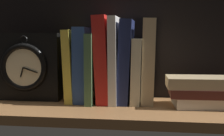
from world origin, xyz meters
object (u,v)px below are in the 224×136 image
Objects in this scene: book_green_romantic at (93,68)px; book_white_catcher at (115,60)px; book_cream_twain at (137,71)px; book_red_requiem at (104,59)px; book_navy_bierce at (125,61)px; book_stack_side at (199,91)px; book_tan_shortstories at (149,61)px; book_yellow_seinlanguage at (72,66)px; framed_clock at (27,67)px; book_blue_modern at (83,64)px.

book_white_catcher reaches higher than book_green_romantic.
book_cream_twain is (13.00, 0.00, -0.71)cm from book_green_romantic.
book_red_requiem reaches higher than book_navy_bierce.
book_green_romantic is 1.06× the size of book_stack_side.
book_tan_shortstories is at bearing 0.00° from book_red_requiem.
book_stack_side is (17.56, -3.38, -5.08)cm from book_cream_twain.
book_yellow_seinlanguage is 0.85× the size of book_white_catcher.
book_green_romantic is 0.99× the size of framed_clock.
framed_clock is (-17.20, -0.83, -0.82)cm from book_blue_modern.
book_stack_side is (20.91, -3.38, -7.83)cm from book_navy_bierce.
book_blue_modern is 1.18× the size of book_cream_twain.
book_white_catcher is 1.31× the size of book_stack_side.
book_navy_bierce reaches higher than framed_clock.
book_white_catcher is 9.94cm from book_tan_shortstories.
book_white_catcher is at bearing 0.00° from book_yellow_seinlanguage.
book_white_catcher is at bearing 0.00° from book_green_romantic.
book_white_catcher is at bearing 180.00° from book_tan_shortstories.
book_blue_modern is 0.87× the size of book_red_requiem.
book_red_requiem is (9.72, 0.00, 2.02)cm from book_yellow_seinlanguage.
book_blue_modern is at bearing 180.00° from book_navy_bierce.
book_navy_bierce reaches higher than book_blue_modern.
book_red_requiem reaches higher than book_yellow_seinlanguage.
book_tan_shortstories is (22.95, 0.00, 1.57)cm from book_yellow_seinlanguage.
book_white_catcher reaches higher than book_tan_shortstories.
book_cream_twain is at bearing 0.00° from book_blue_modern.
book_tan_shortstories reaches higher than book_yellow_seinlanguage.
book_white_catcher is 27.01cm from framed_clock.
book_white_catcher is at bearing 180.00° from book_cream_twain.
book_cream_twain is (9.79, 0.00, -3.29)cm from book_red_requiem.
book_blue_modern is 0.91× the size of book_navy_bierce.
book_blue_modern is at bearing 180.00° from book_red_requiem.
book_navy_bierce is (3.15, -0.00, -0.41)cm from book_white_catcher.
framed_clock is (-20.41, -0.83, 0.15)cm from book_green_romantic.
book_blue_modern reaches higher than book_stack_side.
book_tan_shortstories is 1.28× the size of book_stack_side.
book_stack_side is at bearing -10.89° from book_cream_twain.
book_green_romantic is 0.83× the size of book_navy_bierce.
framed_clock is (-13.89, -0.83, -0.41)cm from book_yellow_seinlanguage.
book_white_catcher reaches higher than book_blue_modern.
book_white_catcher is 25.65cm from book_stack_side.
book_green_romantic is at bearing -180.00° from book_white_catcher.
book_tan_shortstories is at bearing 0.00° from book_yellow_seinlanguage.
book_red_requiem reaches higher than book_white_catcher.
book_navy_bierce is 22.58cm from book_stack_side.
book_red_requiem is 28.80cm from book_stack_side.
book_stack_side is (50.96, -2.54, -5.94)cm from framed_clock.
book_white_catcher is 1.03× the size of book_tan_shortstories.
book_green_romantic is at bearing 2.33° from framed_clock.
book_yellow_seinlanguage is 1.11× the size of book_stack_side.
book_green_romantic is at bearing 180.00° from book_red_requiem.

